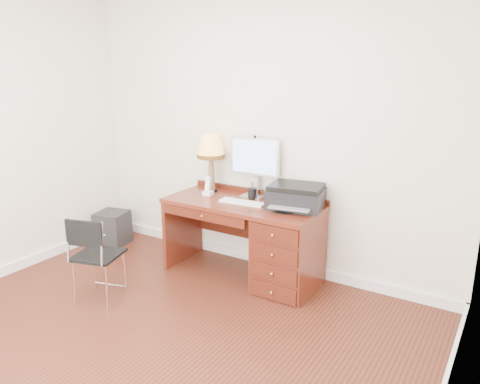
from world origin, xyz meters
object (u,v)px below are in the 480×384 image
Objects in this scene: desk at (272,242)px; phone at (208,190)px; chair at (92,251)px; equipment_box at (113,228)px; monitor at (255,160)px; printer at (296,196)px; leg_lamp at (211,150)px.

phone reaches higher than desk.
equipment_box is at bearing 114.05° from chair.
desk is 2.04m from equipment_box.
desk is at bearing -10.59° from equipment_box.
monitor is 1.07× the size of printer.
leg_lamp is 1.51m from chair.
leg_lamp is 1.60m from equipment_box.
printer is 0.69× the size of chair.
phone is (0.06, -0.14, -0.37)m from leg_lamp.
monitor is at bearing 43.13° from chair.
printer is 1.03m from leg_lamp.
printer is 0.92m from phone.
chair is at bearing -135.04° from desk.
phone is at bearing 54.92° from chair.
printer is at bearing -3.35° from leg_lamp.
leg_lamp is 0.74× the size of chair.
chair is (-0.39, -1.16, -0.33)m from phone.
monitor reaches higher than equipment_box.
desk is 1.91× the size of chair.
desk is at bearing -11.53° from leg_lamp.
phone is (-0.74, 0.02, 0.39)m from desk.
printer is (0.18, 0.11, 0.44)m from desk.
desk is 3.96× the size of equipment_box.
chair is (-1.14, -1.13, 0.06)m from desk.
leg_lamp is (-0.80, 0.16, 0.77)m from desk.
leg_lamp is at bearing 168.47° from desk.
chair is at bearing -62.64° from equipment_box.
leg_lamp is at bearing 59.13° from chair.
chair reaches higher than equipment_box.
leg_lamp is (-0.98, 0.06, 0.32)m from printer.
desk is at bearing -159.00° from printer.
monitor is 0.48m from leg_lamp.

